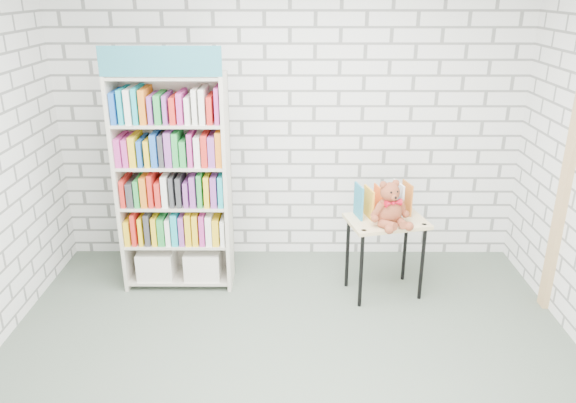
{
  "coord_description": "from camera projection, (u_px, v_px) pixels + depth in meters",
  "views": [
    {
      "loc": [
        0.01,
        -3.32,
        2.63
      ],
      "look_at": [
        -0.01,
        0.95,
        0.97
      ],
      "focal_mm": 35.0,
      "sensor_mm": 36.0,
      "label": 1
    }
  ],
  "objects": [
    {
      "name": "bookshelf",
      "position": [
        174.0,
        182.0,
        4.96
      ],
      "size": [
        0.97,
        0.38,
        2.19
      ],
      "color": "beige",
      "rests_on": "ground"
    },
    {
      "name": "door_trim",
      "position": [
        564.0,
        193.0,
        4.55
      ],
      "size": [
        0.05,
        0.12,
        2.1
      ],
      "primitive_type": "cube",
      "color": "tan",
      "rests_on": "ground"
    },
    {
      "name": "ground",
      "position": [
        289.0,
        374.0,
        4.05
      ],
      "size": [
        4.5,
        4.5,
        0.0
      ],
      "primitive_type": "plane",
      "color": "#4C594B",
      "rests_on": "ground"
    },
    {
      "name": "table_books",
      "position": [
        383.0,
        200.0,
        4.93
      ],
      "size": [
        0.5,
        0.31,
        0.28
      ],
      "color": "teal",
      "rests_on": "display_table"
    },
    {
      "name": "display_table",
      "position": [
        386.0,
        230.0,
        4.92
      ],
      "size": [
        0.76,
        0.61,
        0.72
      ],
      "color": "#CFB87C",
      "rests_on": "ground"
    },
    {
      "name": "teddy_bear",
      "position": [
        390.0,
        208.0,
        4.72
      ],
      "size": [
        0.36,
        0.35,
        0.39
      ],
      "color": "maroon",
      "rests_on": "display_table"
    },
    {
      "name": "room_shell",
      "position": [
        289.0,
        134.0,
        3.41
      ],
      "size": [
        4.52,
        4.02,
        2.81
      ],
      "color": "silver",
      "rests_on": "ground"
    }
  ]
}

